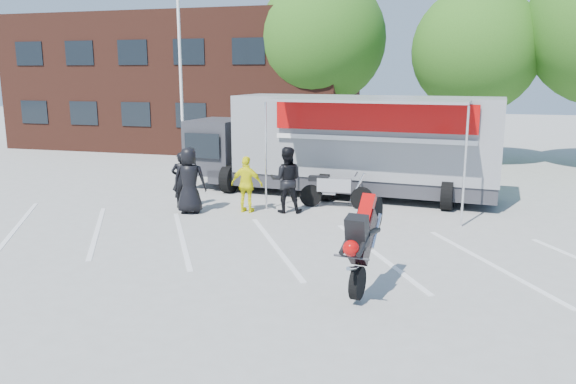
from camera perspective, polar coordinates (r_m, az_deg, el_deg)
The scene contains 13 objects.
ground at distance 12.43m, azimuth -3.59°, elevation -6.72°, with size 100.00×100.00×0.00m, color #A2A29D.
parking_bay_lines at distance 13.33m, azimuth -2.17°, elevation -5.38°, with size 18.00×5.00×0.01m, color white.
office_building at distance 32.27m, azimuth -10.09°, elevation 10.89°, with size 18.00×8.00×7.00m, color #4C2318.
flagpole at distance 23.45m, azimuth -10.38°, elevation 14.37°, with size 1.61×0.12×8.00m.
tree_left at distance 27.80m, azimuth 3.45°, elevation 15.18°, with size 6.12×6.12×8.64m.
tree_mid at distance 26.15m, azimuth 18.53°, elevation 13.45°, with size 5.44×5.44×7.68m.
transporter_truck at distance 18.80m, azimuth 6.13°, elevation -0.34°, with size 10.28×4.95×3.27m, color gray, non-canonical shape.
parked_motorcycle at distance 17.04m, azimuth 4.87°, elevation -1.59°, with size 0.75×2.25×1.18m, color #BBBBC0, non-canonical shape.
stunt_bike_rider at distance 10.77m, azimuth 8.12°, elevation -9.81°, with size 0.79×1.69×1.99m, color black, non-canonical shape.
spectator_leather_a at distance 16.39m, azimuth -9.98°, elevation 1.18°, with size 0.94×0.61×1.93m, color black.
spectator_leather_b at distance 17.15m, azimuth -10.72°, elevation 1.22°, with size 0.62×0.40×1.69m, color black.
spectator_leather_c at distance 16.24m, azimuth -0.17°, elevation 1.24°, with size 0.93×0.73×1.92m, color black.
spectator_hivis at distance 16.32m, azimuth -4.20°, elevation 0.77°, with size 0.96×0.40×1.65m, color #FFFA0D.
Camera 1 is at (3.91, -11.11, 3.96)m, focal length 35.00 mm.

